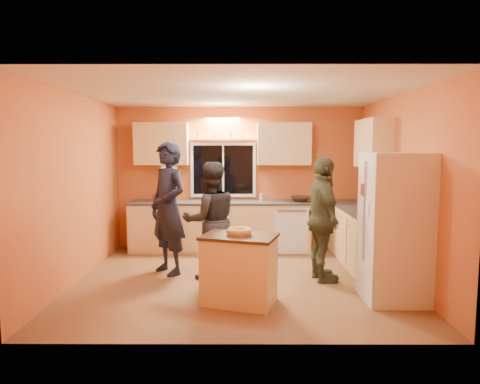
{
  "coord_description": "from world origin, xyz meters",
  "views": [
    {
      "loc": [
        0.04,
        -5.89,
        1.87
      ],
      "look_at": [
        0.02,
        0.4,
        1.21
      ],
      "focal_mm": 32.0,
      "sensor_mm": 36.0,
      "label": 1
    }
  ],
  "objects_px": {
    "person_left": "(168,208)",
    "person_right": "(323,219)",
    "refrigerator": "(395,228)",
    "island": "(239,269)",
    "person_center": "(211,221)"
  },
  "relations": [
    {
      "from": "refrigerator",
      "to": "person_left",
      "type": "bearing_deg",
      "value": 159.0
    },
    {
      "from": "person_center",
      "to": "person_right",
      "type": "relative_size",
      "value": 0.96
    },
    {
      "from": "person_left",
      "to": "island",
      "type": "bearing_deg",
      "value": -3.03
    },
    {
      "from": "person_center",
      "to": "person_right",
      "type": "xyz_separation_m",
      "value": [
        1.57,
        -0.11,
        0.04
      ]
    },
    {
      "from": "person_left",
      "to": "person_right",
      "type": "relative_size",
      "value": 1.12
    },
    {
      "from": "person_left",
      "to": "person_center",
      "type": "height_order",
      "value": "person_left"
    },
    {
      "from": "island",
      "to": "person_right",
      "type": "distance_m",
      "value": 1.52
    },
    {
      "from": "island",
      "to": "refrigerator",
      "type": "bearing_deg",
      "value": 20.65
    },
    {
      "from": "island",
      "to": "person_center",
      "type": "distance_m",
      "value": 1.15
    },
    {
      "from": "island",
      "to": "person_center",
      "type": "relative_size",
      "value": 0.6
    },
    {
      "from": "island",
      "to": "person_left",
      "type": "xyz_separation_m",
      "value": [
        -1.05,
        1.24,
        0.55
      ]
    },
    {
      "from": "refrigerator",
      "to": "person_right",
      "type": "xyz_separation_m",
      "value": [
        -0.72,
        0.76,
        -0.03
      ]
    },
    {
      "from": "person_right",
      "to": "person_center",
      "type": "bearing_deg",
      "value": 77.97
    },
    {
      "from": "refrigerator",
      "to": "person_right",
      "type": "relative_size",
      "value": 1.04
    },
    {
      "from": "person_left",
      "to": "person_right",
      "type": "height_order",
      "value": "person_left"
    }
  ]
}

